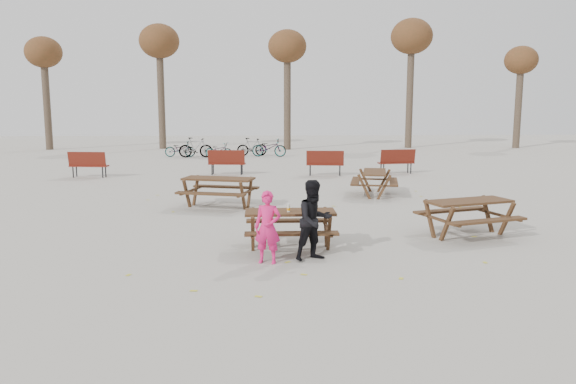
{
  "coord_description": "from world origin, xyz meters",
  "views": [
    {
      "loc": [
        -0.53,
        -11.01,
        2.91
      ],
      "look_at": [
        0.0,
        1.0,
        1.0
      ],
      "focal_mm": 35.0,
      "sensor_mm": 36.0,
      "label": 1
    }
  ],
  "objects_px": {
    "soda_bottle": "(288,208)",
    "adult": "(314,220)",
    "food_tray": "(310,211)",
    "child": "(268,227)",
    "picnic_table_east": "(468,218)",
    "main_picnic_table": "(290,220)",
    "picnic_table_north": "(219,193)",
    "picnic_table_far": "(374,183)"
  },
  "relations": [
    {
      "from": "picnic_table_east",
      "to": "soda_bottle",
      "type": "bearing_deg",
      "value": 176.26
    },
    {
      "from": "child",
      "to": "adult",
      "type": "height_order",
      "value": "adult"
    },
    {
      "from": "food_tray",
      "to": "soda_bottle",
      "type": "bearing_deg",
      "value": -178.56
    },
    {
      "from": "food_tray",
      "to": "child",
      "type": "height_order",
      "value": "child"
    },
    {
      "from": "main_picnic_table",
      "to": "picnic_table_north",
      "type": "relative_size",
      "value": 0.92
    },
    {
      "from": "child",
      "to": "food_tray",
      "type": "bearing_deg",
      "value": 59.9
    },
    {
      "from": "main_picnic_table",
      "to": "picnic_table_north",
      "type": "height_order",
      "value": "picnic_table_north"
    },
    {
      "from": "main_picnic_table",
      "to": "soda_bottle",
      "type": "relative_size",
      "value": 10.59
    },
    {
      "from": "child",
      "to": "picnic_table_east",
      "type": "xyz_separation_m",
      "value": [
        4.43,
        1.9,
        -0.27
      ]
    },
    {
      "from": "main_picnic_table",
      "to": "child",
      "type": "bearing_deg",
      "value": -114.43
    },
    {
      "from": "main_picnic_table",
      "to": "adult",
      "type": "relative_size",
      "value": 1.19
    },
    {
      "from": "picnic_table_north",
      "to": "main_picnic_table",
      "type": "bearing_deg",
      "value": -53.39
    },
    {
      "from": "picnic_table_north",
      "to": "food_tray",
      "type": "bearing_deg",
      "value": -49.79
    },
    {
      "from": "picnic_table_north",
      "to": "picnic_table_far",
      "type": "distance_m",
      "value": 5.15
    },
    {
      "from": "picnic_table_north",
      "to": "picnic_table_east",
      "type": "bearing_deg",
      "value": -17.52
    },
    {
      "from": "soda_bottle",
      "to": "picnic_table_east",
      "type": "relative_size",
      "value": 0.09
    },
    {
      "from": "soda_bottle",
      "to": "picnic_table_north",
      "type": "height_order",
      "value": "soda_bottle"
    },
    {
      "from": "child",
      "to": "picnic_table_east",
      "type": "relative_size",
      "value": 0.72
    },
    {
      "from": "soda_bottle",
      "to": "adult",
      "type": "xyz_separation_m",
      "value": [
        0.45,
        -0.73,
        -0.09
      ]
    },
    {
      "from": "child",
      "to": "picnic_table_east",
      "type": "distance_m",
      "value": 4.83
    },
    {
      "from": "adult",
      "to": "picnic_table_east",
      "type": "relative_size",
      "value": 0.81
    },
    {
      "from": "soda_bottle",
      "to": "picnic_table_east",
      "type": "bearing_deg",
      "value": 14.11
    },
    {
      "from": "food_tray",
      "to": "picnic_table_north",
      "type": "height_order",
      "value": "picnic_table_north"
    },
    {
      "from": "picnic_table_east",
      "to": "child",
      "type": "bearing_deg",
      "value": -174.59
    },
    {
      "from": "adult",
      "to": "picnic_table_east",
      "type": "xyz_separation_m",
      "value": [
        3.56,
        1.73,
        -0.35
      ]
    },
    {
      "from": "adult",
      "to": "picnic_table_east",
      "type": "distance_m",
      "value": 3.98
    },
    {
      "from": "adult",
      "to": "picnic_table_far",
      "type": "xyz_separation_m",
      "value": [
        2.59,
        7.35,
        -0.37
      ]
    },
    {
      "from": "picnic_table_far",
      "to": "food_tray",
      "type": "bearing_deg",
      "value": 170.25
    },
    {
      "from": "food_tray",
      "to": "picnic_table_far",
      "type": "bearing_deg",
      "value": 68.48
    },
    {
      "from": "soda_bottle",
      "to": "picnic_table_north",
      "type": "xyz_separation_m",
      "value": [
        -1.75,
        4.74,
        -0.43
      ]
    },
    {
      "from": "adult",
      "to": "picnic_table_far",
      "type": "bearing_deg",
      "value": 44.45
    },
    {
      "from": "soda_bottle",
      "to": "adult",
      "type": "distance_m",
      "value": 0.86
    },
    {
      "from": "food_tray",
      "to": "picnic_table_east",
      "type": "xyz_separation_m",
      "value": [
        3.58,
        1.0,
        -0.39
      ]
    },
    {
      "from": "adult",
      "to": "main_picnic_table",
      "type": "bearing_deg",
      "value": 89.72
    },
    {
      "from": "child",
      "to": "picnic_table_north",
      "type": "relative_size",
      "value": 0.69
    },
    {
      "from": "soda_bottle",
      "to": "picnic_table_east",
      "type": "height_order",
      "value": "soda_bottle"
    },
    {
      "from": "picnic_table_north",
      "to": "picnic_table_far",
      "type": "xyz_separation_m",
      "value": [
        4.79,
        1.89,
        -0.03
      ]
    },
    {
      "from": "main_picnic_table",
      "to": "picnic_table_north",
      "type": "xyz_separation_m",
      "value": [
        -1.79,
        4.62,
        -0.17
      ]
    },
    {
      "from": "adult",
      "to": "picnic_table_north",
      "type": "distance_m",
      "value": 5.9
    },
    {
      "from": "food_tray",
      "to": "picnic_table_north",
      "type": "distance_m",
      "value": 5.22
    },
    {
      "from": "main_picnic_table",
      "to": "food_tray",
      "type": "xyz_separation_m",
      "value": [
        0.39,
        -0.1,
        0.21
      ]
    },
    {
      "from": "main_picnic_table",
      "to": "picnic_table_east",
      "type": "xyz_separation_m",
      "value": [
        3.97,
        0.89,
        -0.18
      ]
    }
  ]
}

